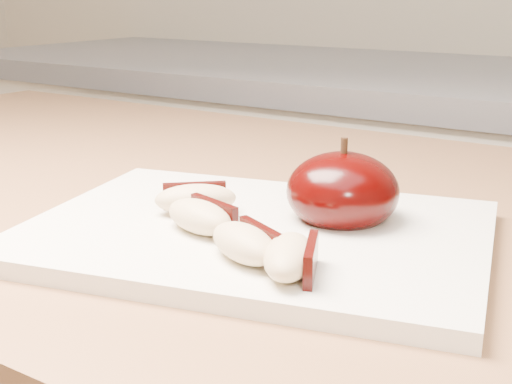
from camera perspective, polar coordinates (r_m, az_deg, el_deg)
The scene contains 6 objects.
cutting_board at distance 0.52m, azimuth -0.00°, elevation -3.36°, with size 0.32×0.24×0.01m, color silver.
apple_half at distance 0.53m, azimuth 6.94°, elevation 0.04°, with size 0.09×0.09×0.07m.
apple_wedge_a at distance 0.54m, azimuth -4.86°, elevation -0.52°, with size 0.07×0.06×0.02m.
apple_wedge_b at distance 0.50m, azimuth -4.41°, elevation -1.95°, with size 0.07×0.05×0.02m.
apple_wedge_c at distance 0.45m, azimuth -0.80°, elevation -4.09°, with size 0.07×0.05×0.02m.
apple_wedge_d at distance 0.43m, azimuth 2.87°, elevation -5.19°, with size 0.05×0.07×0.02m.
Camera 1 is at (0.22, -0.01, 1.08)m, focal length 50.00 mm.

